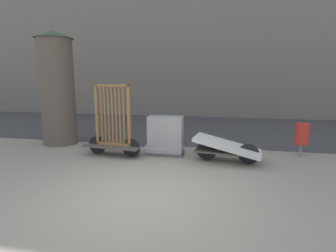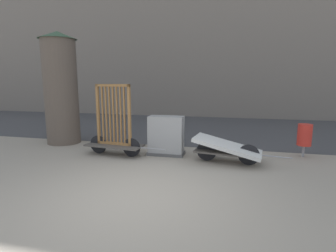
{
  "view_description": "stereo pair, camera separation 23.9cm",
  "coord_description": "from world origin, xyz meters",
  "px_view_note": "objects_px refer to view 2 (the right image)",
  "views": [
    {
      "loc": [
        1.3,
        -4.24,
        2.05
      ],
      "look_at": [
        0.0,
        2.37,
        0.88
      ],
      "focal_mm": 28.0,
      "sensor_mm": 36.0,
      "label": 1
    },
    {
      "loc": [
        1.54,
        -4.19,
        2.05
      ],
      "look_at": [
        0.0,
        2.37,
        0.88
      ],
      "focal_mm": 28.0,
      "sensor_mm": 36.0,
      "label": 2
    }
  ],
  "objects_px": {
    "trash_bin": "(305,135)",
    "advertising_column": "(61,88)",
    "bike_cart_with_mattress": "(227,148)",
    "bike_cart_with_bedframe": "(114,132)",
    "utility_cabinet": "(166,137)"
  },
  "relations": [
    {
      "from": "trash_bin",
      "to": "advertising_column",
      "type": "height_order",
      "value": "advertising_column"
    },
    {
      "from": "bike_cart_with_mattress",
      "to": "trash_bin",
      "type": "bearing_deg",
      "value": 34.42
    },
    {
      "from": "bike_cart_with_bedframe",
      "to": "utility_cabinet",
      "type": "relative_size",
      "value": 2.14
    },
    {
      "from": "bike_cart_with_mattress",
      "to": "utility_cabinet",
      "type": "relative_size",
      "value": 2.18
    },
    {
      "from": "bike_cart_with_bedframe",
      "to": "trash_bin",
      "type": "relative_size",
      "value": 2.58
    },
    {
      "from": "bike_cart_with_bedframe",
      "to": "utility_cabinet",
      "type": "xyz_separation_m",
      "value": [
        1.38,
        0.37,
        -0.14
      ]
    },
    {
      "from": "utility_cabinet",
      "to": "advertising_column",
      "type": "distance_m",
      "value": 3.96
    },
    {
      "from": "bike_cart_with_mattress",
      "to": "utility_cabinet",
      "type": "bearing_deg",
      "value": 175.3
    },
    {
      "from": "bike_cart_with_bedframe",
      "to": "bike_cart_with_mattress",
      "type": "xyz_separation_m",
      "value": [
        3.06,
        0.0,
        -0.27
      ]
    },
    {
      "from": "bike_cart_with_bedframe",
      "to": "advertising_column",
      "type": "distance_m",
      "value": 2.77
    },
    {
      "from": "bike_cart_with_mattress",
      "to": "trash_bin",
      "type": "height_order",
      "value": "trash_bin"
    },
    {
      "from": "utility_cabinet",
      "to": "bike_cart_with_mattress",
      "type": "bearing_deg",
      "value": -12.53
    },
    {
      "from": "utility_cabinet",
      "to": "trash_bin",
      "type": "distance_m",
      "value": 3.75
    },
    {
      "from": "bike_cart_with_mattress",
      "to": "utility_cabinet",
      "type": "distance_m",
      "value": 1.72
    },
    {
      "from": "bike_cart_with_bedframe",
      "to": "trash_bin",
      "type": "distance_m",
      "value": 5.18
    }
  ]
}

